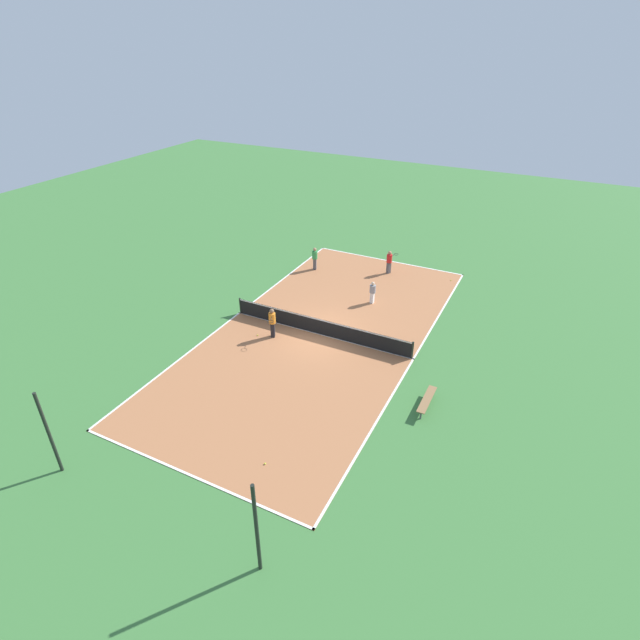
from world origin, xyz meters
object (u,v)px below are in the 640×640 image
(tennis_ball_far_baseline, at_px, (265,464))
(bench, at_px, (427,400))
(player_far_green, at_px, (315,257))
(player_baseline_gray, at_px, (373,291))
(player_coach_red, at_px, (389,261))
(tennis_net, at_px, (320,326))
(tennis_ball_midcourt, at_px, (258,335))
(player_center_orange, at_px, (272,321))
(tennis_ball_right_alley, at_px, (451,280))
(fence_post_back_right, at_px, (49,434))
(fence_post_back_left, at_px, (257,529))

(tennis_ball_far_baseline, bearing_deg, bench, -127.05)
(player_far_green, relative_size, tennis_ball_far_baseline, 22.83)
(player_baseline_gray, height_order, player_coach_red, player_coach_red)
(tennis_net, bearing_deg, player_coach_red, -94.20)
(bench, height_order, tennis_ball_midcourt, bench)
(player_center_orange, height_order, tennis_ball_right_alley, player_center_orange)
(tennis_net, height_order, fence_post_back_right, fence_post_back_right)
(tennis_net, xyz_separation_m, player_coach_red, (-0.66, -8.93, 0.40))
(player_coach_red, height_order, fence_post_back_left, fence_post_back_left)
(player_coach_red, relative_size, tennis_ball_far_baseline, 22.99)
(player_baseline_gray, distance_m, fence_post_back_right, 18.21)
(tennis_ball_right_alley, bearing_deg, fence_post_back_left, 89.14)
(tennis_ball_far_baseline, bearing_deg, player_coach_red, -84.90)
(bench, relative_size, player_center_orange, 1.18)
(player_baseline_gray, bearing_deg, tennis_ball_far_baseline, -173.21)
(tennis_ball_right_alley, bearing_deg, tennis_ball_midcourt, 56.01)
(player_center_orange, height_order, tennis_ball_midcourt, player_center_orange)
(player_center_orange, bearing_deg, tennis_ball_right_alley, 124.78)
(tennis_ball_right_alley, relative_size, fence_post_back_right, 0.02)
(player_far_green, distance_m, fence_post_back_right, 20.06)
(player_baseline_gray, bearing_deg, tennis_ball_right_alley, -32.13)
(player_far_green, xyz_separation_m, tennis_ball_far_baseline, (-6.30, 16.44, -0.84))
(player_center_orange, bearing_deg, tennis_net, 98.67)
(player_coach_red, relative_size, fence_post_back_right, 0.43)
(player_far_green, height_order, tennis_ball_midcourt, player_far_green)
(player_coach_red, distance_m, fence_post_back_left, 22.03)
(player_center_orange, xyz_separation_m, fence_post_back_left, (-6.48, 11.44, 0.84))
(bench, distance_m, player_baseline_gray, 9.56)
(player_center_orange, bearing_deg, player_baseline_gray, 127.13)
(tennis_ball_midcourt, height_order, fence_post_back_right, fence_post_back_right)
(tennis_ball_right_alley, distance_m, tennis_ball_midcourt, 13.59)
(bench, xyz_separation_m, tennis_ball_midcourt, (9.66, -1.60, -0.34))
(tennis_ball_right_alley, bearing_deg, player_coach_red, 9.92)
(player_coach_red, height_order, player_far_green, player_coach_red)
(tennis_ball_right_alley, bearing_deg, player_center_orange, 58.13)
(player_far_green, height_order, tennis_ball_far_baseline, player_far_green)
(player_coach_red, height_order, fence_post_back_right, fence_post_back_right)
(tennis_net, relative_size, player_far_green, 6.62)
(bench, xyz_separation_m, tennis_ball_far_baseline, (4.49, 5.94, -0.34))
(bench, bearing_deg, player_center_orange, -102.07)
(tennis_ball_right_alley, height_order, tennis_ball_midcourt, same)
(tennis_net, height_order, fence_post_back_left, fence_post_back_left)
(player_baseline_gray, height_order, tennis_ball_midcourt, player_baseline_gray)
(player_coach_red, bearing_deg, tennis_ball_far_baseline, -148.40)
(tennis_ball_far_baseline, xyz_separation_m, fence_post_back_right, (6.62, 3.60, 1.77))
(bench, bearing_deg, tennis_ball_right_alley, -170.86)
(tennis_net, height_order, player_baseline_gray, player_baseline_gray)
(tennis_ball_midcourt, height_order, tennis_ball_far_baseline, same)
(bench, xyz_separation_m, player_coach_red, (6.10, -12.16, 0.52))
(bench, relative_size, fence_post_back_right, 0.54)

